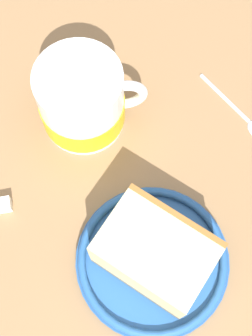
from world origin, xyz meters
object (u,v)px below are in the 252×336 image
teaspoon (248,119)px  sugar_cube (4,205)px  small_plate (152,261)px  tea_mug (83,101)px  cake_slice (156,253)px

teaspoon → sugar_cube: bearing=140.3°
small_plate → tea_mug: bearing=53.6°
small_plate → tea_mug: (11.14, 15.10, 3.32)cm
small_plate → sugar_cube: bearing=98.7°
sugar_cube → tea_mug: bearing=-8.6°
cake_slice → tea_mug: size_ratio=1.02×
cake_slice → sugar_cube: (-2.89, 17.21, -3.67)cm
sugar_cube → cake_slice: bearing=-80.5°
tea_mug → sugar_cube: size_ratio=7.54×
teaspoon → sugar_cube: sugar_cube is taller
cake_slice → teaspoon: cake_slice is taller
small_plate → tea_mug: size_ratio=1.46×
cake_slice → sugar_cube: size_ratio=7.66×
tea_mug → sugar_cube: bearing=171.4°
cake_slice → small_plate: bearing=176.2°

